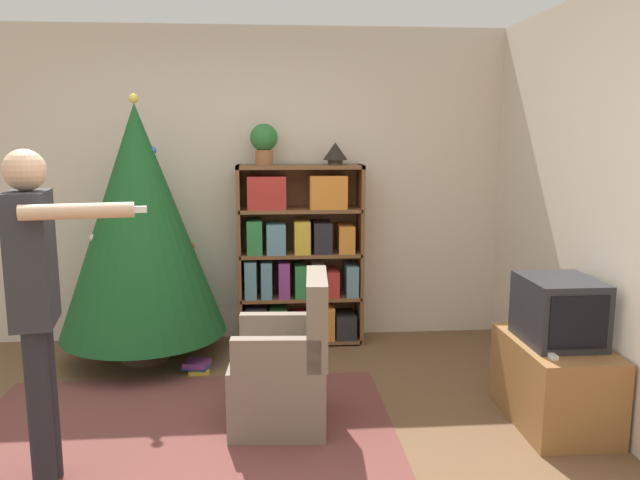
{
  "coord_description": "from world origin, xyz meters",
  "views": [
    {
      "loc": [
        0.33,
        -2.99,
        1.74
      ],
      "look_at": [
        0.66,
        1.01,
        1.05
      ],
      "focal_mm": 35.0,
      "sensor_mm": 36.0,
      "label": 1
    }
  ],
  "objects": [
    {
      "name": "potted_plant",
      "position": [
        0.3,
        2.06,
        1.68
      ],
      "size": [
        0.22,
        0.22,
        0.33
      ],
      "color": "#935B38",
      "rests_on": "bookshelf"
    },
    {
      "name": "area_rug",
      "position": [
        -0.2,
        0.26,
        0.0
      ],
      "size": [
        2.52,
        2.12,
        0.01
      ],
      "color": "brown",
      "rests_on": "ground_plane"
    },
    {
      "name": "armchair",
      "position": [
        0.42,
        0.56,
        0.32
      ],
      "size": [
        0.61,
        0.6,
        0.92
      ],
      "rotation": [
        0.0,
        0.0,
        -1.64
      ],
      "color": "#7A6B5B",
      "rests_on": "ground_plane"
    },
    {
      "name": "tv_stand",
      "position": [
        2.04,
        0.45,
        0.25
      ],
      "size": [
        0.5,
        0.82,
        0.51
      ],
      "color": "#996638",
      "rests_on": "ground_plane"
    },
    {
      "name": "table_lamp",
      "position": [
        0.87,
        2.06,
        1.59
      ],
      "size": [
        0.2,
        0.2,
        0.18
      ],
      "color": "#473828",
      "rests_on": "bookshelf"
    },
    {
      "name": "standing_person",
      "position": [
        -0.77,
        -0.03,
        0.99
      ],
      "size": [
        0.68,
        0.46,
        1.67
      ],
      "rotation": [
        0.0,
        0.0,
        -1.4
      ],
      "color": "#232328",
      "rests_on": "ground_plane"
    },
    {
      "name": "ground_plane",
      "position": [
        0.0,
        0.0,
        0.0
      ],
      "size": [
        14.0,
        14.0,
        0.0
      ],
      "primitive_type": "plane",
      "color": "brown"
    },
    {
      "name": "bookshelf",
      "position": [
        0.57,
        2.05,
        0.71
      ],
      "size": [
        1.02,
        0.33,
        1.49
      ],
      "color": "brown",
      "rests_on": "ground_plane"
    },
    {
      "name": "book_pile_near_tree",
      "position": [
        -0.21,
        1.44,
        0.04
      ],
      "size": [
        0.21,
        0.19,
        0.08
      ],
      "color": "gold",
      "rests_on": "ground_plane"
    },
    {
      "name": "wall_back",
      "position": [
        0.0,
        2.3,
        1.3
      ],
      "size": [
        8.0,
        0.1,
        2.6
      ],
      "color": "beige",
      "rests_on": "ground_plane"
    },
    {
      "name": "christmas_tree",
      "position": [
        -0.64,
        1.73,
        1.08
      ],
      "size": [
        1.24,
        1.24,
        2.02
      ],
      "color": "#4C3323",
      "rests_on": "ground_plane"
    },
    {
      "name": "game_remote",
      "position": [
        1.89,
        0.21,
        0.52
      ],
      "size": [
        0.04,
        0.12,
        0.02
      ],
      "color": "white",
      "rests_on": "tv_stand"
    },
    {
      "name": "television",
      "position": [
        2.04,
        0.45,
        0.7
      ],
      "size": [
        0.41,
        0.49,
        0.39
      ],
      "color": "#28282D",
      "rests_on": "tv_stand"
    }
  ]
}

